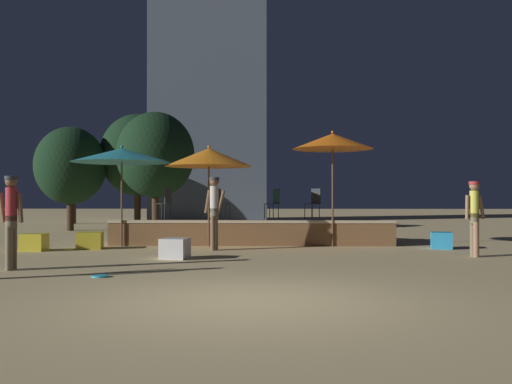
# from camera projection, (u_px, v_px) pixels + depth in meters

# --- Properties ---
(ground_plane) EXTENTS (120.00, 120.00, 0.00)m
(ground_plane) POSITION_uv_depth(u_px,v_px,m) (246.00, 301.00, 7.46)
(ground_plane) COLOR tan
(wooden_deck) EXTENTS (8.04, 2.35, 0.72)m
(wooden_deck) POSITION_uv_depth(u_px,v_px,m) (252.00, 232.00, 16.99)
(wooden_deck) COLOR brown
(wooden_deck) RESTS_ON ground
(patio_umbrella_0) EXTENTS (2.25, 2.25, 3.21)m
(patio_umbrella_0) POSITION_uv_depth(u_px,v_px,m) (333.00, 142.00, 15.77)
(patio_umbrella_0) COLOR brown
(patio_umbrella_0) RESTS_ON ground
(patio_umbrella_1) EXTENTS (2.80, 2.80, 2.81)m
(patio_umbrella_1) POSITION_uv_depth(u_px,v_px,m) (122.00, 155.00, 15.90)
(patio_umbrella_1) COLOR brown
(patio_umbrella_1) RESTS_ON ground
(patio_umbrella_2) EXTENTS (2.44, 2.44, 2.81)m
(patio_umbrella_2) POSITION_uv_depth(u_px,v_px,m) (209.00, 157.00, 15.80)
(patio_umbrella_2) COLOR brown
(patio_umbrella_2) RESTS_ON ground
(cube_seat_0) EXTENTS (0.62, 0.62, 0.44)m
(cube_seat_0) POSITION_uv_depth(u_px,v_px,m) (441.00, 240.00, 15.06)
(cube_seat_0) COLOR #2D9EDB
(cube_seat_0) RESTS_ON ground
(cube_seat_1) EXTENTS (0.59, 0.59, 0.44)m
(cube_seat_1) POSITION_uv_depth(u_px,v_px,m) (34.00, 242.00, 14.50)
(cube_seat_1) COLOR yellow
(cube_seat_1) RESTS_ON ground
(cube_seat_2) EXTENTS (0.65, 0.65, 0.45)m
(cube_seat_2) POSITION_uv_depth(u_px,v_px,m) (175.00, 248.00, 12.60)
(cube_seat_2) COLOR white
(cube_seat_2) RESTS_ON ground
(cube_seat_3) EXTENTS (0.72, 0.72, 0.44)m
(cube_seat_3) POSITION_uv_depth(u_px,v_px,m) (90.00, 240.00, 15.04)
(cube_seat_3) COLOR yellow
(cube_seat_3) RESTS_ON ground
(person_0) EXTENTS (0.57, 0.31, 1.89)m
(person_0) POSITION_uv_depth(u_px,v_px,m) (214.00, 207.00, 14.66)
(person_0) COLOR #72664C
(person_0) RESTS_ON ground
(person_1) EXTENTS (0.48, 0.30, 1.73)m
(person_1) POSITION_uv_depth(u_px,v_px,m) (474.00, 214.00, 13.02)
(person_1) COLOR #997051
(person_1) RESTS_ON ground
(person_2) EXTENTS (0.48, 0.30, 1.77)m
(person_2) POSITION_uv_depth(u_px,v_px,m) (11.00, 216.00, 10.66)
(person_2) COLOR #72664C
(person_2) RESTS_ON ground
(bistro_chair_0) EXTENTS (0.48, 0.48, 0.90)m
(bistro_chair_0) POSITION_uv_depth(u_px,v_px,m) (314.00, 201.00, 16.74)
(bistro_chair_0) COLOR #2D3338
(bistro_chair_0) RESTS_ON wooden_deck
(bistro_chair_1) EXTENTS (0.45, 0.44, 0.90)m
(bistro_chair_1) POSITION_uv_depth(u_px,v_px,m) (220.00, 201.00, 16.83)
(bistro_chair_1) COLOR #2D3338
(bistro_chair_1) RESTS_ON wooden_deck
(bistro_chair_2) EXTENTS (0.47, 0.47, 0.90)m
(bistro_chair_2) POSITION_uv_depth(u_px,v_px,m) (274.00, 201.00, 16.93)
(bistro_chair_2) COLOR #1E4C47
(bistro_chair_2) RESTS_ON wooden_deck
(bistro_chair_3) EXTENTS (0.44, 0.44, 0.90)m
(bistro_chair_3) POSITION_uv_depth(u_px,v_px,m) (166.00, 201.00, 17.07)
(bistro_chair_3) COLOR #2D3338
(bistro_chair_3) RESTS_ON wooden_deck
(frisbee_disc) EXTENTS (0.28, 0.28, 0.03)m
(frisbee_disc) POSITION_uv_depth(u_px,v_px,m) (100.00, 276.00, 9.70)
(frisbee_disc) COLOR #33B2D8
(frisbee_disc) RESTS_ON ground
(background_tree_0) EXTENTS (2.94, 2.94, 4.62)m
(background_tree_0) POSITION_uv_depth(u_px,v_px,m) (73.00, 166.00, 29.44)
(background_tree_0) COLOR #3D2B1C
(background_tree_0) RESTS_ON ground
(background_tree_1) EXTENTS (2.88, 2.88, 4.24)m
(background_tree_1) POSITION_uv_depth(u_px,v_px,m) (70.00, 166.00, 23.23)
(background_tree_1) COLOR #3D2B1C
(background_tree_1) RESTS_ON ground
(background_tree_2) EXTENTS (3.15, 3.15, 4.82)m
(background_tree_2) POSITION_uv_depth(u_px,v_px,m) (155.00, 155.00, 23.03)
(background_tree_2) COLOR #3D2B1C
(background_tree_2) RESTS_ON ground
(background_tree_3) EXTENTS (3.18, 3.18, 4.93)m
(background_tree_3) POSITION_uv_depth(u_px,v_px,m) (138.00, 155.00, 24.42)
(background_tree_3) COLOR #3D2B1C
(background_tree_3) RESTS_ON ground
(distant_building) EXTENTS (6.67, 3.92, 15.50)m
(distant_building) POSITION_uv_depth(u_px,v_px,m) (210.00, 89.00, 33.58)
(distant_building) COLOR #4C5666
(distant_building) RESTS_ON ground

